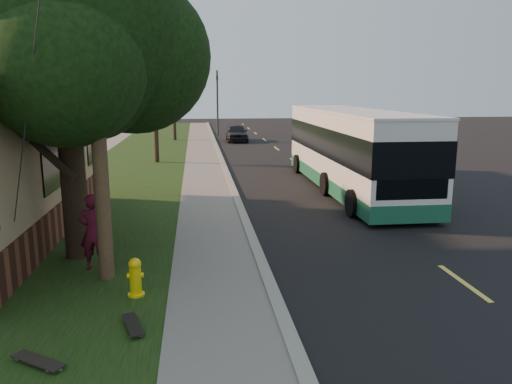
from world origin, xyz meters
TOP-DOWN VIEW (x-y plane):
  - ground at (0.00, 0.00)m, footprint 120.00×120.00m
  - road at (4.00, 10.00)m, footprint 8.00×80.00m
  - curb at (0.00, 10.00)m, footprint 0.25×80.00m
  - sidewalk at (-1.00, 10.00)m, footprint 2.00×80.00m
  - grass_verge at (-4.50, 10.00)m, footprint 5.00×80.00m
  - fire_hydrant at (-2.60, 0.00)m, footprint 0.32×0.32m
  - utility_pole at (-3.31, 0.99)m, footprint 2.86×3.21m
  - leafy_tree at (-4.17, 2.65)m, footprint 6.30×6.00m
  - bare_tree_near at (-3.50, 18.00)m, footprint 1.38×1.21m
  - bare_tree_far at (-3.00, 30.00)m, footprint 1.38×1.21m
  - traffic_signal at (0.50, 34.00)m, footprint 0.18×0.22m
  - transit_bus at (4.59, 9.72)m, footprint 2.67×11.59m
  - skateboarder at (-3.64, 1.58)m, footprint 0.62×0.41m
  - skateboard_main at (-2.50, -1.36)m, footprint 0.47×0.90m
  - skateboard_spare at (-3.70, -2.34)m, footprint 0.86×0.69m
  - distant_car at (1.72, 29.10)m, footprint 1.58×3.88m

SIDE VIEW (x-z plane):
  - ground at x=0.00m, z-range 0.00..0.00m
  - road at x=4.00m, z-range 0.00..0.01m
  - grass_verge at x=-4.50m, z-range 0.00..0.07m
  - sidewalk at x=-1.00m, z-range 0.00..0.08m
  - curb at x=0.00m, z-range 0.00..0.12m
  - skateboard_main at x=-2.50m, z-range 0.09..0.17m
  - skateboard_spare at x=-3.70m, z-range 0.09..0.17m
  - fire_hydrant at x=-2.60m, z-range 0.06..0.80m
  - distant_car at x=1.72m, z-range 0.00..1.32m
  - skateboarder at x=-3.64m, z-range 0.07..1.74m
  - transit_bus at x=4.59m, z-range 0.10..3.24m
  - bare_tree_far at x=-3.00m, z-range -0.01..4.02m
  - bare_tree_near at x=-3.50m, z-range 0.00..4.30m
  - traffic_signal at x=0.50m, z-range 0.41..5.91m
  - utility_pole at x=-3.31m, z-range 0.10..9.17m
  - leafy_tree at x=-4.17m, z-range 1.27..9.07m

